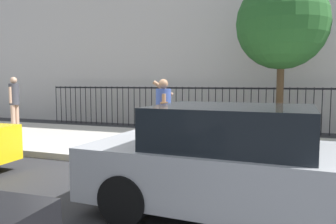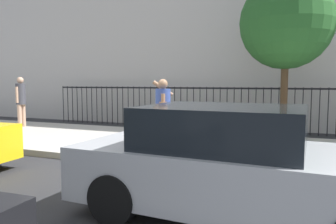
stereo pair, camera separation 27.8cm
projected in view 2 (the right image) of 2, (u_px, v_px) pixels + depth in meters
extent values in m
plane|color=#28282B|center=(104.00, 164.00, 7.02)|extent=(60.00, 60.00, 0.00)
cube|color=#B2ADA3|center=(148.00, 143.00, 9.04)|extent=(28.00, 4.40, 0.15)
cube|color=black|center=(190.00, 88.00, 12.32)|extent=(12.00, 0.04, 0.06)
cylinder|color=black|center=(63.00, 104.00, 14.64)|extent=(0.03, 0.03, 1.60)
cylinder|color=black|center=(68.00, 104.00, 14.55)|extent=(0.03, 0.03, 1.60)
cylinder|color=black|center=(73.00, 104.00, 14.45)|extent=(0.03, 0.03, 1.60)
cylinder|color=black|center=(77.00, 104.00, 14.35)|extent=(0.03, 0.03, 1.60)
cylinder|color=black|center=(82.00, 105.00, 14.26)|extent=(0.03, 0.03, 1.60)
cylinder|color=black|center=(87.00, 105.00, 14.16)|extent=(0.03, 0.03, 1.60)
cylinder|color=black|center=(92.00, 105.00, 14.07)|extent=(0.03, 0.03, 1.60)
cylinder|color=black|center=(97.00, 105.00, 13.97)|extent=(0.03, 0.03, 1.60)
cylinder|color=black|center=(102.00, 105.00, 13.87)|extent=(0.03, 0.03, 1.60)
cylinder|color=black|center=(107.00, 105.00, 13.78)|extent=(0.03, 0.03, 1.60)
cylinder|color=black|center=(112.00, 105.00, 13.68)|extent=(0.03, 0.03, 1.60)
cylinder|color=black|center=(117.00, 106.00, 13.59)|extent=(0.03, 0.03, 1.60)
cylinder|color=black|center=(123.00, 106.00, 13.49)|extent=(0.03, 0.03, 1.60)
cylinder|color=black|center=(128.00, 106.00, 13.39)|extent=(0.03, 0.03, 1.60)
cylinder|color=black|center=(134.00, 106.00, 13.30)|extent=(0.03, 0.03, 1.60)
cylinder|color=black|center=(139.00, 106.00, 13.20)|extent=(0.03, 0.03, 1.60)
cylinder|color=black|center=(145.00, 106.00, 13.11)|extent=(0.03, 0.03, 1.60)
cylinder|color=black|center=(151.00, 107.00, 13.01)|extent=(0.03, 0.03, 1.60)
cylinder|color=black|center=(157.00, 107.00, 12.92)|extent=(0.03, 0.03, 1.60)
cylinder|color=black|center=(162.00, 107.00, 12.82)|extent=(0.03, 0.03, 1.60)
cylinder|color=black|center=(168.00, 107.00, 12.72)|extent=(0.03, 0.03, 1.60)
cylinder|color=black|center=(175.00, 107.00, 12.63)|extent=(0.03, 0.03, 1.60)
cylinder|color=black|center=(181.00, 108.00, 12.53)|extent=(0.03, 0.03, 1.60)
cylinder|color=black|center=(187.00, 108.00, 12.44)|extent=(0.03, 0.03, 1.60)
cylinder|color=black|center=(193.00, 108.00, 12.34)|extent=(0.03, 0.03, 1.60)
cylinder|color=black|center=(200.00, 108.00, 12.24)|extent=(0.03, 0.03, 1.60)
cylinder|color=black|center=(206.00, 108.00, 12.15)|extent=(0.03, 0.03, 1.60)
cylinder|color=black|center=(213.00, 109.00, 12.05)|extent=(0.03, 0.03, 1.60)
cylinder|color=black|center=(220.00, 109.00, 11.96)|extent=(0.03, 0.03, 1.60)
cylinder|color=black|center=(227.00, 109.00, 11.86)|extent=(0.03, 0.03, 1.60)
cylinder|color=black|center=(234.00, 109.00, 11.77)|extent=(0.03, 0.03, 1.60)
cylinder|color=black|center=(241.00, 109.00, 11.67)|extent=(0.03, 0.03, 1.60)
cylinder|color=black|center=(248.00, 110.00, 11.57)|extent=(0.03, 0.03, 1.60)
cylinder|color=black|center=(256.00, 110.00, 11.48)|extent=(0.03, 0.03, 1.60)
cylinder|color=black|center=(263.00, 110.00, 11.38)|extent=(0.03, 0.03, 1.60)
cylinder|color=black|center=(271.00, 110.00, 11.29)|extent=(0.03, 0.03, 1.60)
cylinder|color=black|center=(278.00, 110.00, 11.19)|extent=(0.03, 0.03, 1.60)
cylinder|color=black|center=(286.00, 111.00, 11.09)|extent=(0.03, 0.03, 1.60)
cylinder|color=black|center=(294.00, 111.00, 11.00)|extent=(0.03, 0.03, 1.60)
cylinder|color=black|center=(303.00, 111.00, 10.90)|extent=(0.03, 0.03, 1.60)
cylinder|color=black|center=(311.00, 111.00, 10.81)|extent=(0.03, 0.03, 1.60)
cylinder|color=black|center=(319.00, 112.00, 10.71)|extent=(0.03, 0.03, 1.60)
cylinder|color=black|center=(328.00, 112.00, 10.62)|extent=(0.03, 0.03, 1.60)
cube|color=#ADAFB5|center=(237.00, 175.00, 4.19)|extent=(4.26, 1.95, 0.70)
cube|color=black|center=(223.00, 127.00, 4.21)|extent=(2.06, 1.67, 0.55)
cylinder|color=black|center=(168.00, 168.00, 5.51)|extent=(0.65, 0.24, 0.64)
cylinder|color=black|center=(113.00, 199.00, 4.01)|extent=(0.65, 0.24, 0.64)
cylinder|color=#936B4C|center=(163.00, 136.00, 7.50)|extent=(0.15, 0.15, 0.77)
cylinder|color=#936B4C|center=(163.00, 137.00, 7.30)|extent=(0.15, 0.15, 0.77)
cylinder|color=#33478C|center=(163.00, 104.00, 7.33)|extent=(0.45, 0.45, 0.70)
sphere|color=#936B4C|center=(163.00, 84.00, 7.29)|extent=(0.22, 0.22, 0.22)
cylinder|color=#936B4C|center=(163.00, 89.00, 7.50)|extent=(0.48, 0.28, 0.38)
cylinder|color=#936B4C|center=(163.00, 106.00, 7.14)|extent=(0.09, 0.09, 0.53)
cube|color=black|center=(165.00, 85.00, 7.45)|extent=(0.04, 0.07, 0.15)
cube|color=brown|center=(163.00, 110.00, 7.09)|extent=(0.26, 0.32, 0.34)
cylinder|color=tan|center=(20.00, 116.00, 11.71)|extent=(0.15, 0.15, 0.82)
cylinder|color=tan|center=(23.00, 115.00, 11.90)|extent=(0.15, 0.15, 0.82)
cylinder|color=#3F3F47|center=(21.00, 94.00, 11.73)|extent=(0.38, 0.38, 0.75)
sphere|color=tan|center=(20.00, 80.00, 11.69)|extent=(0.23, 0.23, 0.23)
cylinder|color=tan|center=(17.00, 95.00, 11.54)|extent=(0.09, 0.09, 0.57)
cylinder|color=tan|center=(25.00, 94.00, 11.93)|extent=(0.09, 0.09, 0.57)
cube|color=brown|center=(268.00, 126.00, 8.77)|extent=(1.60, 0.45, 0.05)
cube|color=brown|center=(267.00, 116.00, 8.57)|extent=(1.60, 0.06, 0.44)
cube|color=#333338|center=(241.00, 133.00, 9.06)|extent=(0.08, 0.41, 0.40)
cube|color=#333338|center=(295.00, 136.00, 8.53)|extent=(0.08, 0.41, 0.40)
cylinder|color=#4C3823|center=(284.00, 95.00, 9.72)|extent=(0.21, 0.21, 2.75)
sphere|color=#235623|center=(286.00, 23.00, 9.53)|extent=(2.70, 2.70, 2.70)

